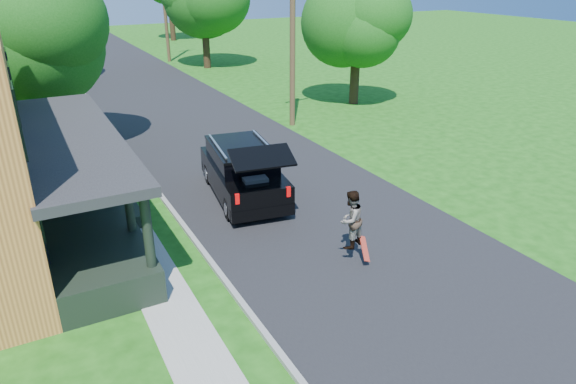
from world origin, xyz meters
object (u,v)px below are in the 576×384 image
skateboarder (351,220)px  tree_right_near (357,20)px  black_suv (243,171)px  utility_pole_near (293,33)px

skateboarder → tree_right_near: bearing=-145.7°
black_suv → tree_right_near: (11.38, 9.65, 3.85)m
skateboarder → tree_right_near: (10.52, 15.02, 3.56)m
utility_pole_near → skateboarder: bearing=-121.9°
black_suv → utility_pole_near: size_ratio=0.63×
skateboarder → tree_right_near: 18.68m
tree_right_near → utility_pole_near: utility_pole_near is taller
skateboarder → utility_pole_near: (5.05, 12.61, 3.38)m
black_suv → skateboarder: 5.45m
tree_right_near → utility_pole_near: (-5.48, -2.41, -0.17)m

